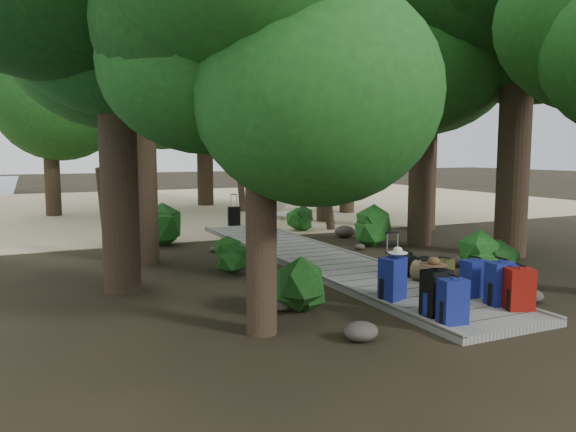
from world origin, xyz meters
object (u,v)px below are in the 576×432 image
backpack_right_a (520,287)px  duffel_right_black (409,263)px  backpack_right_c (474,276)px  suitcase_on_boardwalk (392,277)px  lone_suitcase_on_sand (234,216)px  kayak (111,219)px  backpack_left_b (436,290)px  duffel_right_khaki (428,272)px  sun_lounger (285,211)px  backpack_left_a (453,299)px  backpack_left_c (393,276)px  backpack_right_b (501,281)px  backpack_right_d (444,271)px

backpack_right_a → duffel_right_black: bearing=108.7°
backpack_right_a → backpack_right_c: (-0.05, 0.94, -0.02)m
suitcase_on_boardwalk → lone_suitcase_on_sand: size_ratio=1.02×
suitcase_on_boardwalk → kayak: bearing=120.1°
backpack_left_b → duffel_right_khaki: bearing=50.5°
backpack_left_b → sun_lounger: backpack_left_b is taller
backpack_right_c → backpack_right_a: bearing=-88.2°
backpack_left_a → kayak: 15.00m
backpack_right_c → suitcase_on_boardwalk: backpack_right_c is taller
suitcase_on_boardwalk → sun_lounger: size_ratio=0.36×
lone_suitcase_on_sand → backpack_left_c: bearing=-85.1°
backpack_left_c → backpack_right_b: size_ratio=1.02×
backpack_right_d → lone_suitcase_on_sand: size_ratio=0.81×
duffel_right_khaki → suitcase_on_boardwalk: bearing=-176.0°
backpack_left_b → kayak: bearing=97.7°
backpack_left_c → backpack_right_d: size_ratio=1.50×
duffel_right_khaki → suitcase_on_boardwalk: suitcase_on_boardwalk is taller
backpack_right_b → suitcase_on_boardwalk: bearing=143.1°
duffel_right_khaki → sun_lounger: bearing=57.5°
duffel_right_khaki → kayak: duffel_right_khaki is taller
backpack_right_c → duffel_right_khaki: 1.22m
backpack_left_a → duffel_right_black: 3.31m
backpack_left_b → suitcase_on_boardwalk: size_ratio=1.17×
lone_suitcase_on_sand → kayak: (-3.82, 2.46, -0.17)m
backpack_left_c → backpack_right_c: 1.46m
lone_suitcase_on_sand → kayak: bearing=157.4°
backpack_right_a → suitcase_on_boardwalk: 2.03m
backpack_right_c → duffel_right_khaki: size_ratio=1.22×
sun_lounger → backpack_right_a: bearing=-90.8°
duffel_right_black → suitcase_on_boardwalk: (-1.36, -1.31, 0.12)m
backpack_left_b → kayak: backpack_left_b is taller
backpack_right_a → lone_suitcase_on_sand: size_ratio=1.12×
duffel_right_khaki → backpack_left_b: bearing=-147.6°
backpack_right_d → lone_suitcase_on_sand: lone_suitcase_on_sand is taller
backpack_right_c → suitcase_on_boardwalk: size_ratio=1.05×
backpack_left_a → backpack_right_a: (1.44, 0.12, 0.00)m
backpack_left_c → kayak: size_ratio=0.25×
lone_suitcase_on_sand → backpack_right_d: bearing=-77.2°
backpack_right_d → sun_lounger: backpack_right_d is taller
backpack_right_a → backpack_right_b: bearing=115.4°
duffel_right_khaki → kayak: 13.15m
backpack_right_a → backpack_right_d: size_ratio=1.38×
duffel_right_khaki → backpack_right_a: bearing=-110.4°
backpack_right_b → lone_suitcase_on_sand: 11.81m
duffel_right_khaki → lone_suitcase_on_sand: lone_suitcase_on_sand is taller
backpack_right_d → duffel_right_black: (0.00, 1.06, -0.05)m
backpack_right_a → sun_lounger: (2.04, 13.26, -0.17)m
suitcase_on_boardwalk → backpack_right_d: bearing=28.0°
backpack_left_a → backpack_right_a: bearing=12.4°
suitcase_on_boardwalk → backpack_right_b: bearing=-25.0°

